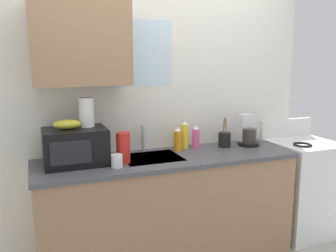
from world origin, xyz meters
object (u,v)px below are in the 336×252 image
cereal_canister (123,148)px  mug_white (117,161)px  stove_range (302,186)px  coffee_maker (247,134)px  banana_bunch (67,124)px  utensil_crock (224,139)px  microwave (75,147)px  dish_soap_bottle_yellow (185,135)px  paper_towel_roll (87,112)px  dish_soap_bottle_orange (178,139)px  dish_soap_bottle_pink (196,137)px

cereal_canister → mug_white: size_ratio=2.47×
stove_range → coffee_maker: bearing=169.8°
banana_bunch → utensil_crock: 1.38m
microwave → utensil_crock: size_ratio=1.71×
banana_bunch → dish_soap_bottle_yellow: banana_bunch is taller
microwave → stove_range: bearing=-1.2°
banana_bunch → coffee_maker: size_ratio=0.71×
stove_range → coffee_maker: coffee_maker is taller
dish_soap_bottle_yellow → cereal_canister: dish_soap_bottle_yellow is taller
stove_range → utensil_crock: size_ratio=4.01×
banana_bunch → paper_towel_roll: (0.15, 0.05, 0.08)m
dish_soap_bottle_orange → dish_soap_bottle_yellow: bearing=30.1°
dish_soap_bottle_orange → dish_soap_bottle_pink: (0.19, 0.03, -0.00)m
stove_range → microwave: microwave is taller
dish_soap_bottle_yellow → mug_white: 0.77m
banana_bunch → mug_white: banana_bunch is taller
banana_bunch → paper_towel_roll: bearing=18.4°
paper_towel_roll → mug_white: 0.44m
cereal_canister → utensil_crock: utensil_crock is taller
dish_soap_bottle_pink → coffee_maker: bearing=-8.2°
microwave → cereal_canister: (0.34, -0.10, -0.02)m
banana_bunch → mug_white: size_ratio=2.11×
microwave → mug_white: microwave is taller
paper_towel_roll → dish_soap_bottle_pink: (0.95, 0.08, -0.28)m
coffee_maker → dish_soap_bottle_yellow: (-0.58, 0.09, 0.01)m
dish_soap_bottle_pink → banana_bunch: bearing=-173.4°
microwave → coffee_maker: (1.54, 0.06, -0.03)m
banana_bunch → cereal_canister: bearing=-14.4°
dish_soap_bottle_orange → cereal_canister: 0.56m
stove_range → banana_bunch: bearing=178.8°
dish_soap_bottle_pink → mug_white: dish_soap_bottle_pink is taller
banana_bunch → dish_soap_bottle_yellow: (1.01, 0.15, -0.19)m
dish_soap_bottle_orange → cereal_canister: size_ratio=0.89×
paper_towel_roll → utensil_crock: (1.21, 0.02, -0.31)m
microwave → cereal_canister: size_ratio=1.96×
microwave → dish_soap_bottle_pink: microwave is taller
dish_soap_bottle_pink → utensil_crock: 0.27m
utensil_crock → coffee_maker: bearing=-2.9°
microwave → dish_soap_bottle_orange: bearing=6.6°
dish_soap_bottle_yellow → mug_white: (-0.69, -0.34, -0.07)m
paper_towel_roll → dish_soap_bottle_orange: bearing=3.7°
stove_range → banana_bunch: 2.30m
paper_towel_roll → coffee_maker: (1.44, 0.01, -0.28)m
cereal_canister → mug_white: 0.13m
coffee_maker → cereal_canister: size_ratio=1.19×
coffee_maker → dish_soap_bottle_pink: coffee_maker is taller
dish_soap_bottle_pink → mug_white: (-0.79, -0.32, -0.05)m
banana_bunch → mug_white: (0.32, -0.19, -0.26)m
paper_towel_roll → coffee_maker: size_ratio=0.79×
dish_soap_bottle_yellow → dish_soap_bottle_orange: bearing=-149.9°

